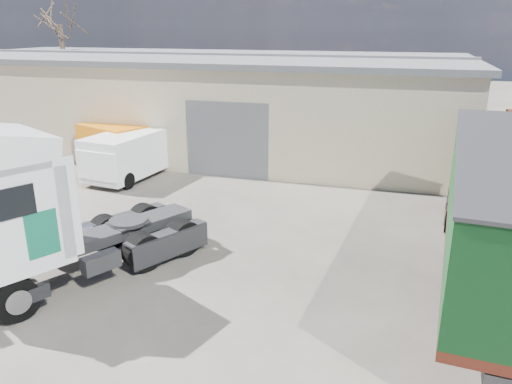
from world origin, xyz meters
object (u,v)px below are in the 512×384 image
(bare_tree, at_px, (58,10))
(tractor_unit, at_px, (40,220))
(box_trailer, at_px, (499,200))
(orange_skip, at_px, (114,150))
(panel_van, at_px, (131,154))

(bare_tree, xyz_separation_m, tractor_unit, (14.67, -21.37, -5.93))
(tractor_unit, height_order, box_trailer, tractor_unit)
(tractor_unit, height_order, orange_skip, tractor_unit)
(bare_tree, distance_m, orange_skip, 15.88)
(box_trailer, relative_size, orange_skip, 2.90)
(orange_skip, bearing_deg, bare_tree, 156.11)
(orange_skip, bearing_deg, box_trailer, -2.07)
(bare_tree, bearing_deg, orange_skip, -45.57)
(tractor_unit, xyz_separation_m, panel_van, (-3.11, 10.09, -0.87))
(tractor_unit, height_order, panel_van, tractor_unit)
(tractor_unit, bearing_deg, orange_skip, 140.70)
(panel_van, distance_m, orange_skip, 1.91)
(orange_skip, bearing_deg, panel_van, -13.01)
(bare_tree, relative_size, box_trailer, 0.79)
(tractor_unit, bearing_deg, panel_van, 135.12)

